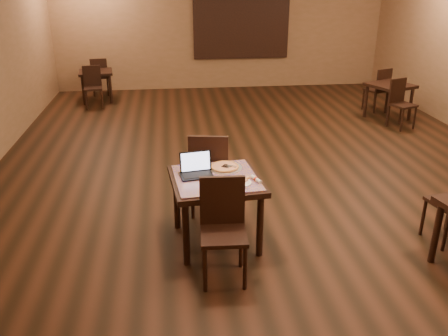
{
  "coord_description": "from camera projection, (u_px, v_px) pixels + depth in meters",
  "views": [
    {
      "loc": [
        -1.31,
        -6.86,
        2.76
      ],
      "look_at": [
        -0.78,
        -2.33,
        0.85
      ],
      "focal_mm": 38.0,
      "sensor_mm": 36.0,
      "label": 1
    }
  ],
  "objects": [
    {
      "name": "other_table_a",
      "position": [
        390.0,
        90.0,
        9.31
      ],
      "size": [
        0.98,
        0.98,
        0.7
      ],
      "rotation": [
        0.0,
        0.0,
        0.39
      ],
      "color": "black",
      "rests_on": "ground"
    },
    {
      "name": "pizza_whole",
      "position": [
        225.0,
        166.0,
        5.16
      ],
      "size": [
        0.31,
        0.31,
        0.02
      ],
      "color": "#FAE4A7",
      "rests_on": "pizza_pan"
    },
    {
      "name": "napkin_roll",
      "position": [
        256.0,
        179.0,
        4.85
      ],
      "size": [
        0.09,
        0.17,
        0.04
      ],
      "rotation": [
        0.0,
        0.0,
        0.35
      ],
      "color": "white",
      "rests_on": "tiled_table"
    },
    {
      "name": "ground",
      "position": [
        256.0,
        159.0,
        7.49
      ],
      "size": [
        10.0,
        10.0,
        0.0
      ],
      "primitive_type": "plane",
      "color": "black",
      "rests_on": "ground"
    },
    {
      "name": "other_table_a_chair_near",
      "position": [
        400.0,
        100.0,
        8.84
      ],
      "size": [
        0.51,
        0.51,
        0.91
      ],
      "rotation": [
        0.0,
        0.0,
        0.39
      ],
      "color": "black",
      "rests_on": "ground"
    },
    {
      "name": "other_table_a_chair_far",
      "position": [
        379.0,
        87.0,
        9.83
      ],
      "size": [
        0.51,
        0.51,
        0.91
      ],
      "rotation": [
        0.0,
        0.0,
        3.53
      ],
      "color": "black",
      "rests_on": "ground"
    },
    {
      "name": "mural",
      "position": [
        241.0,
        24.0,
        11.49
      ],
      "size": [
        2.34,
        0.05,
        1.64
      ],
      "color": "#286692",
      "rests_on": "wall_back"
    },
    {
      "name": "plate",
      "position": [
        239.0,
        183.0,
        4.79
      ],
      "size": [
        0.25,
        0.25,
        0.01
      ],
      "primitive_type": "cylinder",
      "color": "white",
      "rests_on": "tiled_table"
    },
    {
      "name": "pizza_slice",
      "position": [
        239.0,
        181.0,
        4.79
      ],
      "size": [
        0.27,
        0.27,
        0.02
      ],
      "primitive_type": null,
      "rotation": [
        0.0,
        0.0,
        0.72
      ],
      "color": "#FAE4A7",
      "rests_on": "plate"
    },
    {
      "name": "other_table_b_chair_far",
      "position": [
        100.0,
        75.0,
        11.12
      ],
      "size": [
        0.42,
        0.42,
        0.88
      ],
      "rotation": [
        0.0,
        0.0,
        3.27
      ],
      "color": "black",
      "rests_on": "ground"
    },
    {
      "name": "laptop",
      "position": [
        196.0,
        169.0,
        4.99
      ],
      "size": [
        0.37,
        0.31,
        0.23
      ],
      "rotation": [
        0.0,
        0.0,
        0.16
      ],
      "color": "black",
      "rests_on": "tiled_table"
    },
    {
      "name": "wall_front",
      "position": [
        444.0,
        247.0,
        2.33
      ],
      "size": [
        8.0,
        0.02,
        3.0
      ],
      "primitive_type": "cube",
      "color": "brown",
      "rests_on": "ground"
    },
    {
      "name": "pizza_pan",
      "position": [
        225.0,
        168.0,
        5.17
      ],
      "size": [
        0.38,
        0.38,
        0.01
      ],
      "primitive_type": "cylinder",
      "color": "silver",
      "rests_on": "tiled_table"
    },
    {
      "name": "other_table_b",
      "position": [
        96.0,
        76.0,
        10.62
      ],
      "size": [
        0.81,
        0.81,
        0.68
      ],
      "rotation": [
        0.0,
        0.0,
        0.13
      ],
      "color": "black",
      "rests_on": "ground"
    },
    {
      "name": "chair_main_far",
      "position": [
        209.0,
        170.0,
        5.56
      ],
      "size": [
        0.53,
        0.53,
        1.05
      ],
      "rotation": [
        0.0,
        0.0,
        2.97
      ],
      "color": "black",
      "rests_on": "ground"
    },
    {
      "name": "wall_back",
      "position": [
        221.0,
        26.0,
        11.49
      ],
      "size": [
        8.0,
        0.02,
        3.0
      ],
      "primitive_type": "cube",
      "color": "brown",
      "rests_on": "ground"
    },
    {
      "name": "other_table_b_chair_near",
      "position": [
        93.0,
        84.0,
        10.18
      ],
      "size": [
        0.42,
        0.42,
        0.88
      ],
      "rotation": [
        0.0,
        0.0,
        0.13
      ],
      "color": "black",
      "rests_on": "ground"
    },
    {
      "name": "chair_main_near",
      "position": [
        223.0,
        223.0,
        4.46
      ],
      "size": [
        0.45,
        0.45,
        0.99
      ],
      "rotation": [
        0.0,
        0.0,
        -0.05
      ],
      "color": "black",
      "rests_on": "ground"
    },
    {
      "name": "spatula",
      "position": [
        227.0,
        166.0,
        5.14
      ],
      "size": [
        0.24,
        0.21,
        0.01
      ],
      "primitive_type": "cube",
      "rotation": [
        0.0,
        0.0,
        0.93
      ],
      "color": "silver",
      "rests_on": "pizza_whole"
    },
    {
      "name": "tiled_table",
      "position": [
        216.0,
        186.0,
        4.98
      ],
      "size": [
        1.01,
        1.01,
        0.76
      ],
      "rotation": [
        0.0,
        0.0,
        0.1
      ],
      "color": "black",
      "rests_on": "ground"
    }
  ]
}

